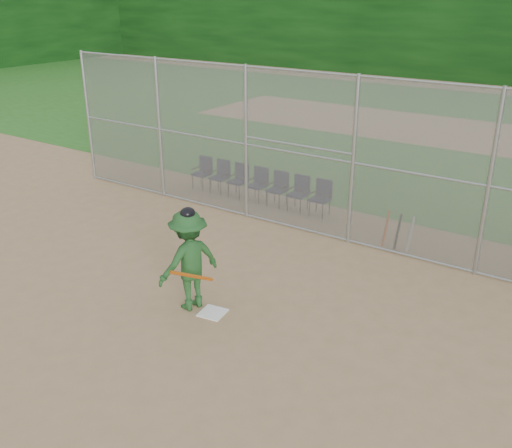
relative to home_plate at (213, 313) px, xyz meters
The scene contains 14 objects.
ground 0.65m from the home_plate, 118.27° to the right, with size 100.00×100.00×0.00m, color tan.
grass_strip 17.43m from the home_plate, 91.01° to the left, with size 100.00×100.00×0.00m, color #27661E.
dirt_patch_far 17.43m from the home_plate, 91.01° to the left, with size 24.00×24.00×0.00m, color tan.
backstop_fence 4.89m from the home_plate, 93.99° to the left, with size 16.09×0.09×4.00m.
home_plate is the anchor object (origin of this frame).
batter_at_plate 1.11m from the home_plate, behind, with size 1.15×1.49×2.06m.
spare_bats 5.14m from the home_plate, 69.68° to the left, with size 0.66×0.36×0.83m.
chair_0 7.41m from the home_plate, 130.62° to the left, with size 0.54×0.52×0.96m, color black, non-canonical shape.
chair_1 6.99m from the home_plate, 126.37° to the left, with size 0.54×0.52×0.96m, color black, non-canonical shape.
chair_2 6.61m from the home_plate, 121.60° to the left, with size 0.54×0.52×0.96m, color black, non-canonical shape.
chair_3 6.28m from the home_plate, 116.28° to the left, with size 0.54×0.52×0.96m, color black, non-canonical shape.
chair_4 6.01m from the home_plate, 110.43° to the left, with size 0.54×0.52×0.96m, color black, non-canonical shape.
chair_5 5.81m from the home_plate, 104.10° to the left, with size 0.54×0.52×0.96m, color black, non-canonical shape.
chair_6 5.68m from the home_plate, 97.40° to the left, with size 0.54×0.52×0.96m, color black, non-canonical shape.
Camera 1 is at (6.22, -6.70, 5.69)m, focal length 40.00 mm.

